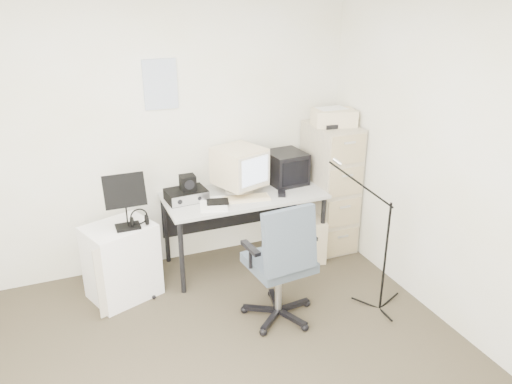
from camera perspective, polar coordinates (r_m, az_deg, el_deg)
name	(u,v)px	position (r m, az deg, el deg)	size (l,w,h in m)	color
floor	(235,374)	(3.76, -2.43, -20.12)	(3.60, 3.60, 0.01)	#3B3827
wall_back	(166,138)	(4.70, -10.24, 6.04)	(3.60, 0.02, 2.50)	white
wall_right	(461,175)	(3.99, 22.35, 1.82)	(0.02, 3.60, 2.50)	white
wall_calendar	(160,84)	(4.58, -10.88, 11.99)	(0.30, 0.02, 0.44)	white
filing_cabinet	(329,187)	(5.16, 8.39, 0.57)	(0.40, 0.60, 1.30)	beige
printer	(334,117)	(4.94, 8.89, 8.42)	(0.40, 0.27, 0.15)	beige
desk	(244,229)	(4.87, -1.36, -4.22)	(1.50, 0.70, 0.73)	#B4B4B4
crt_monitor	(239,170)	(4.69, -1.91, 2.48)	(0.39, 0.41, 0.44)	beige
crt_tv	(286,167)	(4.96, 3.42, 2.82)	(0.35, 0.37, 0.32)	black
desk_speaker	(264,178)	(4.91, 0.95, 1.55)	(0.07, 0.07, 0.14)	#C0B6A3
keyboard	(246,198)	(4.59, -1.11, -0.74)	(0.43, 0.15, 0.02)	beige
mouse	(282,193)	(4.69, 2.95, -0.15)	(0.07, 0.12, 0.04)	black
radio_receiver	(186,195)	(4.61, -7.99, -0.34)	(0.36, 0.26, 0.10)	black
radio_speaker	(188,182)	(4.57, -7.81, 1.09)	(0.14, 0.13, 0.14)	black
papers	(213,204)	(4.49, -4.89, -1.37)	(0.24, 0.33, 0.02)	white
pc_tower	(313,235)	(5.11, 6.50, -4.88)	(0.21, 0.47, 0.43)	beige
office_chair	(279,260)	(4.00, 2.65, -7.78)	(0.61, 0.61, 1.06)	#3D444C
side_cart	(122,261)	(4.52, -15.10, -7.66)	(0.54, 0.44, 0.68)	white
music_stand	(125,201)	(4.22, -14.72, -0.97)	(0.33, 0.18, 0.49)	black
headphones	(139,220)	(4.31, -13.19, -3.13)	(0.16, 0.16, 0.03)	black
mic_stand	(387,241)	(4.18, 14.75, -5.46)	(0.02, 0.02, 1.28)	black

